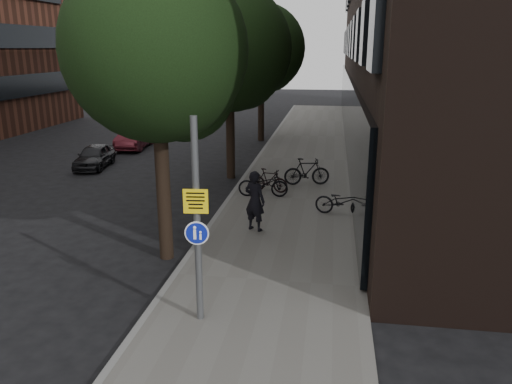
% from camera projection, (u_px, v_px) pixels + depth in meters
% --- Properties ---
extents(ground, '(120.00, 120.00, 0.00)m').
position_uv_depth(ground, '(229.00, 371.00, 8.55)').
color(ground, black).
rests_on(ground, ground).
extents(sidewalk, '(4.50, 60.00, 0.12)m').
position_uv_depth(sidewalk, '(292.00, 200.00, 17.99)').
color(sidewalk, '#605E59').
rests_on(sidewalk, ground).
extents(curb_edge, '(0.15, 60.00, 0.13)m').
position_uv_depth(curb_edge, '(231.00, 197.00, 18.32)').
color(curb_edge, slate).
rests_on(curb_edge, ground).
extents(street_tree_near, '(4.40, 4.40, 7.50)m').
position_uv_depth(street_tree_near, '(161.00, 58.00, 11.90)').
color(street_tree_near, black).
rests_on(street_tree_near, ground).
extents(street_tree_mid, '(5.00, 5.00, 7.80)m').
position_uv_depth(street_tree_mid, '(232.00, 53.00, 19.97)').
color(street_tree_mid, black).
rests_on(street_tree_mid, ground).
extents(street_tree_far, '(5.00, 5.00, 7.80)m').
position_uv_depth(street_tree_far, '(263.00, 52.00, 28.51)').
color(street_tree_far, black).
rests_on(street_tree_far, ground).
extents(signpost, '(0.47, 0.14, 4.06)m').
position_uv_depth(signpost, '(197.00, 222.00, 9.44)').
color(signpost, '#595B5E').
rests_on(signpost, sidewalk).
extents(pedestrian, '(0.78, 0.67, 1.81)m').
position_uv_depth(pedestrian, '(255.00, 201.00, 14.60)').
color(pedestrian, black).
rests_on(pedestrian, sidewalk).
extents(parked_bike_facade_near, '(1.85, 0.99, 0.92)m').
position_uv_depth(parked_bike_facade_near, '(342.00, 202.00, 16.01)').
color(parked_bike_facade_near, black).
rests_on(parked_bike_facade_near, sidewalk).
extents(parked_bike_facade_far, '(1.86, 0.86, 1.08)m').
position_uv_depth(parked_bike_facade_far, '(307.00, 172.00, 19.57)').
color(parked_bike_facade_far, black).
rests_on(parked_bike_facade_far, sidewalk).
extents(parked_bike_curb_near, '(1.84, 0.76, 0.95)m').
position_uv_depth(parked_bike_curb_near, '(263.00, 184.00, 18.04)').
color(parked_bike_curb_near, black).
rests_on(parked_bike_curb_near, sidewalk).
extents(parked_bike_curb_far, '(1.52, 0.75, 0.88)m').
position_uv_depth(parked_bike_curb_far, '(269.00, 180.00, 18.66)').
color(parked_bike_curb_far, black).
rests_on(parked_bike_curb_far, sidewalk).
extents(parked_car_near, '(1.64, 3.25, 1.06)m').
position_uv_depth(parked_car_near, '(94.00, 156.00, 22.93)').
color(parked_car_near, black).
rests_on(parked_car_near, ground).
extents(parked_car_mid, '(1.63, 3.87, 1.24)m').
position_uv_depth(parked_car_mid, '(135.00, 137.00, 27.41)').
color(parked_car_mid, '#581923').
rests_on(parked_car_mid, ground).
extents(parked_car_far, '(1.98, 4.28, 1.21)m').
position_uv_depth(parked_car_far, '(201.00, 115.00, 36.07)').
color(parked_car_far, '#1A1C30').
rests_on(parked_car_far, ground).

